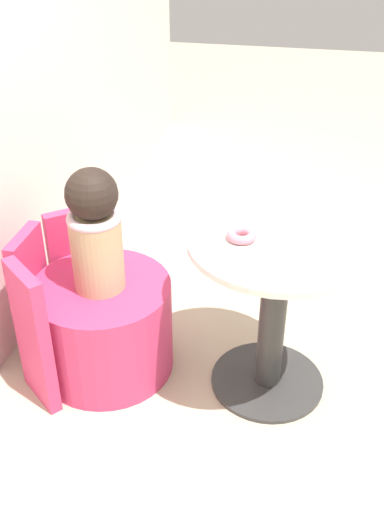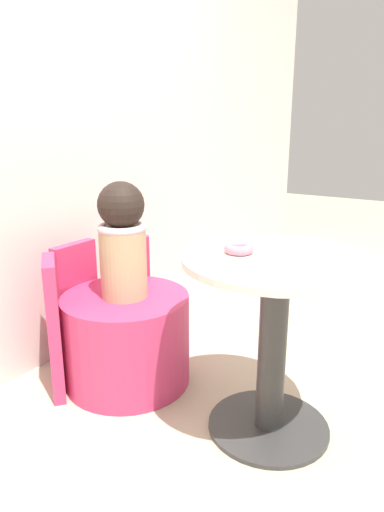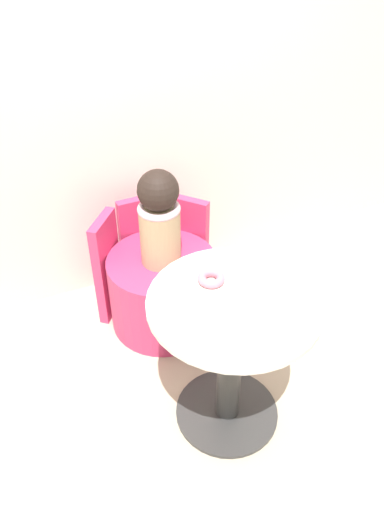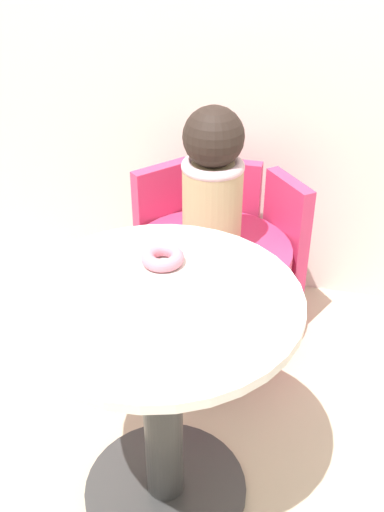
% 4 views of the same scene
% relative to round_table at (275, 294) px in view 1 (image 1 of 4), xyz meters
% --- Properties ---
extents(ground_plane, '(12.00, 12.00, 0.00)m').
position_rel_round_table_xyz_m(ground_plane, '(-0.05, 0.03, -0.46)').
color(ground_plane, '#B7A88E').
extents(round_table, '(0.67, 0.67, 0.70)m').
position_rel_round_table_xyz_m(round_table, '(0.00, 0.00, 0.00)').
color(round_table, '#333333').
rests_on(round_table, ground_plane).
extents(tub_chair, '(0.56, 0.56, 0.41)m').
position_rel_round_table_xyz_m(tub_chair, '(-0.03, 0.69, -0.25)').
color(tub_chair, '#C63360').
rests_on(tub_chair, ground_plane).
extents(booth_backrest, '(0.66, 0.24, 0.61)m').
position_rel_round_table_xyz_m(booth_backrest, '(-0.03, 0.92, -0.15)').
color(booth_backrest, '#C63360').
rests_on(booth_backrest, ground_plane).
extents(child_figure, '(0.21, 0.21, 0.50)m').
position_rel_round_table_xyz_m(child_figure, '(-0.03, 0.69, 0.21)').
color(child_figure, tan).
rests_on(child_figure, tub_chair).
extents(donut, '(0.11, 0.11, 0.03)m').
position_rel_round_table_xyz_m(donut, '(-0.03, 0.13, 0.26)').
color(donut, pink).
rests_on(donut, round_table).
extents(paper_napkin, '(0.19, 0.19, 0.01)m').
position_rel_round_table_xyz_m(paper_napkin, '(0.02, -0.13, 0.24)').
color(paper_napkin, white).
rests_on(paper_napkin, round_table).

